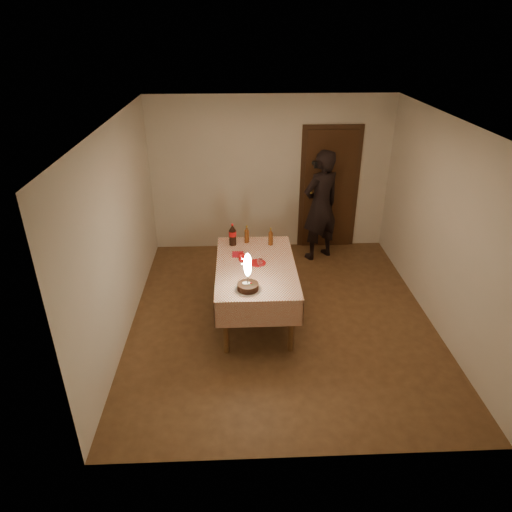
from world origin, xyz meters
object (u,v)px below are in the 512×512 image
(amber_bottle_right, at_px, (271,237))
(clear_cup, at_px, (260,262))
(dining_table, at_px, (256,272))
(cola_bottle, at_px, (233,235))
(photographer, at_px, (321,206))
(amber_bottle_left, at_px, (247,235))
(birthday_cake, at_px, (248,280))
(red_cup, at_px, (242,257))
(red_plate, at_px, (257,263))

(amber_bottle_right, bearing_deg, clear_cup, -106.72)
(dining_table, bearing_deg, cola_bottle, 115.76)
(photographer, bearing_deg, amber_bottle_left, -139.45)
(dining_table, relative_size, photographer, 0.93)
(birthday_cake, height_order, red_cup, birthday_cake)
(dining_table, relative_size, birthday_cake, 3.61)
(birthday_cake, xyz_separation_m, amber_bottle_right, (0.35, 1.19, -0.01))
(red_plate, distance_m, clear_cup, 0.08)
(amber_bottle_right, bearing_deg, red_plate, -111.09)
(dining_table, relative_size, amber_bottle_left, 6.75)
(photographer, bearing_deg, birthday_cake, -118.07)
(cola_bottle, distance_m, amber_bottle_left, 0.21)
(birthday_cake, xyz_separation_m, red_plate, (0.14, 0.65, -0.13))
(birthday_cake, bearing_deg, clear_cup, 73.91)
(red_cup, relative_size, photographer, 0.05)
(birthday_cake, xyz_separation_m, photographer, (1.25, 2.34, -0.00))
(red_plate, bearing_deg, amber_bottle_right, 68.91)
(photographer, bearing_deg, dining_table, -123.02)
(cola_bottle, height_order, amber_bottle_left, cola_bottle)
(red_plate, height_order, red_cup, red_cup)
(amber_bottle_right, bearing_deg, red_cup, -131.80)
(dining_table, xyz_separation_m, amber_bottle_left, (-0.10, 0.69, 0.22))
(red_plate, relative_size, amber_bottle_left, 0.86)
(dining_table, height_order, amber_bottle_left, amber_bottle_left)
(dining_table, distance_m, photographer, 2.08)
(cola_bottle, bearing_deg, red_cup, -76.70)
(clear_cup, bearing_deg, photographer, 58.42)
(cola_bottle, xyz_separation_m, amber_bottle_left, (0.20, 0.07, -0.03))
(dining_table, xyz_separation_m, red_cup, (-0.18, 0.13, 0.16))
(cola_bottle, relative_size, amber_bottle_left, 1.25)
(red_cup, distance_m, clear_cup, 0.27)
(dining_table, bearing_deg, amber_bottle_left, 98.15)
(red_plate, relative_size, photographer, 0.12)
(red_cup, xyz_separation_m, photographer, (1.31, 1.61, 0.08))
(birthday_cake, distance_m, red_cup, 0.74)
(birthday_cake, bearing_deg, photographer, 61.93)
(clear_cup, bearing_deg, red_cup, 147.89)
(red_cup, xyz_separation_m, clear_cup, (0.23, -0.14, -0.01))
(red_plate, xyz_separation_m, amber_bottle_right, (0.21, 0.54, 0.11))
(red_plate, height_order, photographer, photographer)
(red_plate, distance_m, photographer, 2.02)
(clear_cup, relative_size, amber_bottle_right, 0.35)
(birthday_cake, xyz_separation_m, amber_bottle_left, (0.02, 1.29, -0.01))
(amber_bottle_left, bearing_deg, clear_cup, -78.16)
(dining_table, relative_size, clear_cup, 19.11)
(red_cup, relative_size, clear_cup, 1.11)
(birthday_cake, xyz_separation_m, clear_cup, (0.17, 0.59, -0.09))
(red_plate, relative_size, clear_cup, 2.44)
(red_plate, bearing_deg, red_cup, 158.92)
(cola_bottle, relative_size, photographer, 0.17)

